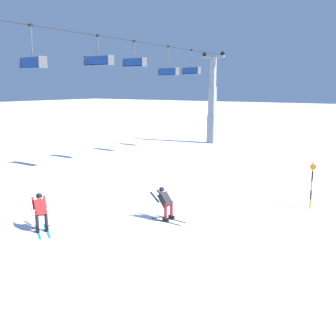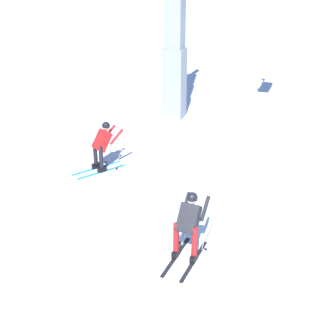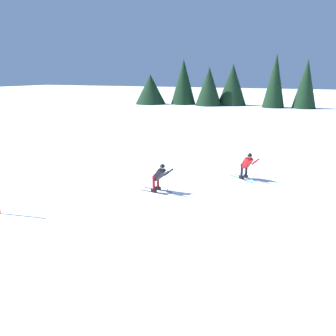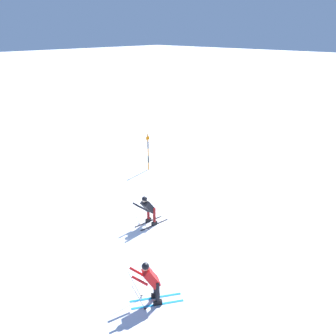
% 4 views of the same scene
% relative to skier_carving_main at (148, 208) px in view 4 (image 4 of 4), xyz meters
% --- Properties ---
extents(ground_plane, '(260.00, 260.00, 0.00)m').
position_rel_skier_carving_main_xyz_m(ground_plane, '(0.67, -0.81, -0.85)').
color(ground_plane, white).
extents(skier_carving_main, '(0.73, 1.71, 1.61)m').
position_rel_skier_carving_main_xyz_m(skier_carving_main, '(0.00, 0.00, 0.00)').
color(skier_carving_main, black).
rests_on(skier_carving_main, ground_plane).
extents(trail_marker_pole, '(0.07, 0.28, 2.30)m').
position_rel_skier_carving_main_xyz_m(trail_marker_pole, '(5.16, -4.95, 0.39)').
color(trail_marker_pole, orange).
rests_on(trail_marker_pole, ground_plane).
extents(skier_distant_uphill, '(1.40, 1.75, 1.67)m').
position_rel_skier_carving_main_xyz_m(skier_distant_uphill, '(-3.82, 3.51, 0.04)').
color(skier_distant_uphill, '#198CCC').
rests_on(skier_distant_uphill, ground_plane).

